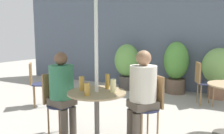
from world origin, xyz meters
TOP-DOWN VIEW (x-y plane):
  - storefront_wall at (0.00, 3.70)m, footprint 10.00×0.06m
  - cafe_table_near at (-0.13, 0.01)m, footprint 0.70×0.70m
  - bistro_chair_0 at (0.36, 0.59)m, footprint 0.43×0.43m
  - bistro_chair_1 at (-0.89, 0.14)m, footprint 0.40×0.38m
  - bistro_chair_2 at (-2.17, 0.96)m, footprint 0.43×0.43m
  - bistro_chair_3 at (0.81, 2.62)m, footprint 0.41×0.40m
  - seated_person_0 at (0.27, 0.48)m, footprint 0.45×0.45m
  - seated_person_1 at (-0.75, 0.11)m, footprint 0.37×0.33m
  - beer_glass_0 at (-0.33, -0.02)m, footprint 0.07×0.07m
  - beer_glass_1 at (-0.14, -0.19)m, footprint 0.07×0.07m
  - beer_glass_2 at (0.05, 0.07)m, footprint 0.07×0.07m
  - beer_glass_3 at (-0.09, 0.20)m, footprint 0.06×0.06m
  - potted_plant_0 at (-1.13, 3.21)m, footprint 0.66×0.66m
  - potted_plant_1 at (0.14, 3.38)m, footprint 0.61×0.61m
  - potted_plant_2 at (1.11, 3.34)m, footprint 0.75×0.75m

SIDE VIEW (x-z plane):
  - bistro_chair_0 at x=0.36m, z-range 0.09..0.98m
  - bistro_chair_1 at x=-0.89m, z-range 0.09..0.98m
  - bistro_chair_2 at x=-2.17m, z-range 0.09..0.98m
  - bistro_chair_3 at x=0.81m, z-range 0.09..0.98m
  - cafe_table_near at x=-0.13m, z-range 0.17..0.92m
  - potted_plant_2 at x=1.11m, z-range 0.10..1.26m
  - potted_plant_0 at x=-1.13m, z-range 0.09..1.31m
  - potted_plant_1 at x=0.14m, z-range 0.06..1.35m
  - seated_person_1 at x=-0.75m, z-range 0.12..1.31m
  - seated_person_0 at x=0.27m, z-range 0.11..1.34m
  - beer_glass_1 at x=-0.14m, z-range 0.75..0.89m
  - beer_glass_2 at x=0.05m, z-range 0.75..0.91m
  - beer_glass_0 at x=-0.33m, z-range 0.75..0.92m
  - beer_glass_3 at x=-0.09m, z-range 0.75..0.94m
  - storefront_wall at x=0.00m, z-range 0.00..3.00m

